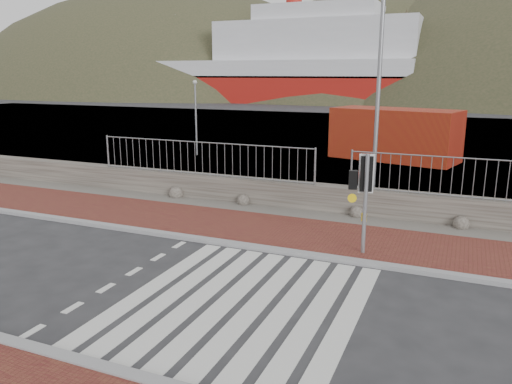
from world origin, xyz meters
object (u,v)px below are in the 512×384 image
at_px(traffic_signal_far, 365,183).
at_px(streetlight, 384,76).
at_px(shipping_container, 395,134).
at_px(ferry, 277,67).

relative_size(traffic_signal_far, streetlight, 0.33).
height_order(streetlight, shipping_container, streetlight).
xyz_separation_m(streetlight, shipping_container, (-0.89, 10.56, -3.08)).
bearing_deg(traffic_signal_far, ferry, -83.49).
distance_m(streetlight, shipping_container, 11.03).
bearing_deg(shipping_container, traffic_signal_far, -70.53).
bearing_deg(streetlight, shipping_container, 84.13).
relative_size(traffic_signal_far, shipping_container, 0.41).
height_order(ferry, streetlight, ferry).
relative_size(ferry, traffic_signal_far, 19.17).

